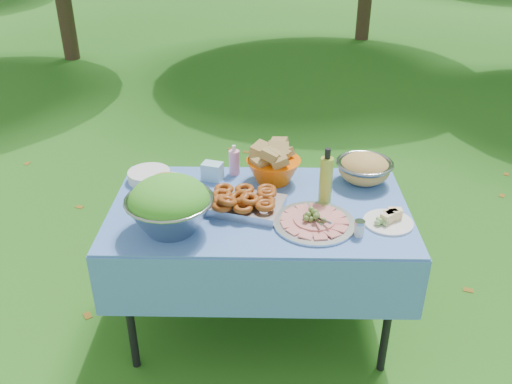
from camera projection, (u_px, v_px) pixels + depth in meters
ground at (259, 323)px, 3.04m from camera, size 80.00×80.00×0.00m
picnic_table at (259, 268)px, 2.85m from camera, size 1.46×0.86×0.76m
salad_bowl at (170, 205)px, 2.42m from camera, size 0.43×0.43×0.26m
pasta_bowl_white at (166, 187)px, 2.71m from camera, size 0.30×0.30×0.13m
plate_stack at (149, 176)px, 2.89m from camera, size 0.29×0.29×0.06m
wipes_box at (212, 171)px, 2.89m from camera, size 0.12×0.10×0.09m
sanitizer_bottle at (234, 160)px, 2.93m from camera, size 0.07×0.07×0.17m
bread_bowl at (273, 165)px, 2.85m from camera, size 0.36×0.36×0.19m
pasta_bowl_steel at (364, 168)px, 2.86m from camera, size 0.34×0.34×0.16m
fried_tray at (245, 201)px, 2.62m from camera, size 0.42×0.35×0.09m
charcuterie_platter at (315, 216)px, 2.50m from camera, size 0.51×0.51×0.09m
oil_bottle at (326, 176)px, 2.63m from camera, size 0.08×0.08×0.29m
cheese_plate at (389, 217)px, 2.51m from camera, size 0.30×0.30×0.06m
shaker at (359, 228)px, 2.42m from camera, size 0.06×0.06×0.08m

